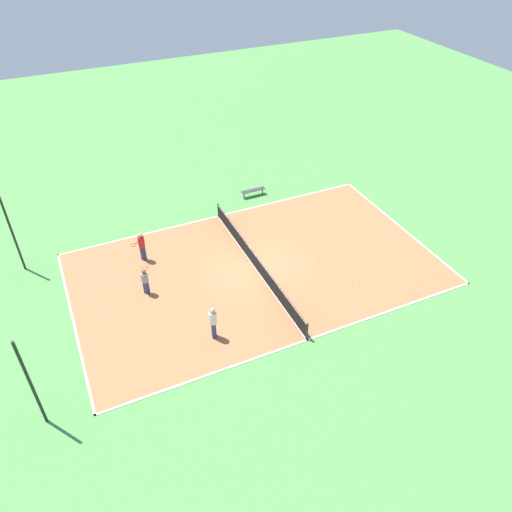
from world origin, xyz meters
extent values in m
plane|color=#518E47|center=(0.00, 0.00, 0.00)|extent=(80.00, 80.00, 0.00)
cube|color=#AD6B42|center=(0.00, 0.00, 0.01)|extent=(11.85, 19.93, 0.02)
cube|color=white|center=(-5.87, 0.00, 0.02)|extent=(0.10, 19.93, 0.00)
cube|color=white|center=(5.87, 0.00, 0.02)|extent=(0.10, 19.93, 0.00)
cube|color=white|center=(0.00, -9.91, 0.02)|extent=(11.85, 0.10, 0.00)
cube|color=white|center=(0.00, 9.91, 0.02)|extent=(11.85, 0.10, 0.00)
cube|color=white|center=(0.00, 0.00, 0.02)|extent=(11.85, 0.10, 0.00)
cylinder|color=black|center=(-5.77, 0.00, 0.51)|extent=(0.10, 0.10, 0.97)
cylinder|color=black|center=(5.77, 0.00, 0.51)|extent=(0.10, 0.10, 0.97)
cube|color=black|center=(0.00, 0.00, 0.48)|extent=(11.55, 0.03, 0.92)
cube|color=white|center=(0.00, 0.00, 0.91)|extent=(11.55, 0.04, 0.06)
cube|color=#333338|center=(7.26, -3.10, 0.43)|extent=(0.36, 1.67, 0.04)
cylinder|color=#4C4C51|center=(7.26, -3.79, 0.21)|extent=(0.08, 0.08, 0.41)
cylinder|color=#4C4C51|center=(7.26, -2.42, 0.21)|extent=(0.08, 0.08, 0.41)
cube|color=navy|center=(0.51, 6.05, 0.42)|extent=(0.32, 0.31, 0.79)
cylinder|color=gray|center=(0.51, 6.05, 1.09)|extent=(0.50, 0.50, 0.55)
sphere|color=brown|center=(0.51, 6.05, 1.48)|extent=(0.24, 0.24, 0.24)
cube|color=navy|center=(-3.85, 3.94, 0.48)|extent=(0.28, 0.24, 0.92)
cylinder|color=silver|center=(-3.85, 3.94, 1.26)|extent=(0.41, 0.41, 0.64)
sphere|color=tan|center=(-3.85, 3.94, 1.72)|extent=(0.28, 0.28, 0.28)
cube|color=navy|center=(3.40, 5.47, 0.48)|extent=(0.31, 0.32, 0.91)
cylinder|color=red|center=(3.40, 5.47, 1.26)|extent=(0.50, 0.50, 0.64)
sphere|color=tan|center=(3.40, 5.47, 1.71)|extent=(0.27, 0.27, 0.27)
cylinder|color=#262626|center=(3.22, 5.74, 1.42)|extent=(0.18, 0.25, 0.03)
torus|color=black|center=(3.06, 5.97, 1.42)|extent=(0.42, 0.42, 0.02)
sphere|color=#CCE033|center=(-0.92, -3.49, 0.06)|extent=(0.07, 0.07, 0.07)
sphere|color=#CCE033|center=(-3.37, -4.13, 0.06)|extent=(0.07, 0.07, 0.07)
cylinder|color=black|center=(-5.34, 11.73, 2.33)|extent=(0.12, 0.12, 4.67)
cylinder|color=black|center=(5.34, 11.73, 2.33)|extent=(0.12, 0.12, 4.67)
camera|label=1|loc=(-19.62, 8.93, 17.61)|focal=35.00mm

